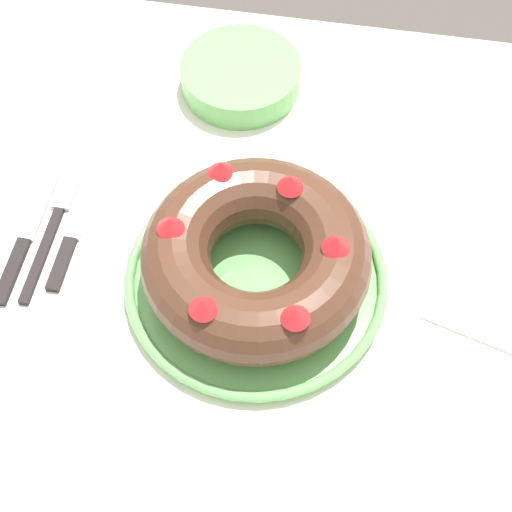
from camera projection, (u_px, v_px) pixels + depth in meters
The scene contains 9 objects.
ground_plane at pixel (247, 473), 1.49m from camera, with size 8.00×8.00×0.00m, color #4C4742.
dining_table at pixel (241, 337), 0.92m from camera, with size 1.21×0.98×0.78m.
serving_dish at pixel (256, 278), 0.83m from camera, with size 0.31×0.31×0.02m.
bundt_cake at pixel (256, 256), 0.79m from camera, with size 0.26×0.26×0.09m.
fork at pixel (53, 226), 0.88m from camera, with size 0.02×0.19×0.01m.
serving_knife at pixel (24, 242), 0.87m from camera, with size 0.02×0.20×0.01m.
cake_knife at pixel (70, 241), 0.87m from camera, with size 0.02×0.16×0.01m.
side_bowl at pixel (241, 76), 0.99m from camera, with size 0.17×0.17×0.04m, color #6BB760.
napkin at pixel (492, 306), 0.82m from camera, with size 0.14×0.10×0.00m, color white.
Camera 1 is at (0.09, -0.38, 1.51)m, focal length 50.00 mm.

